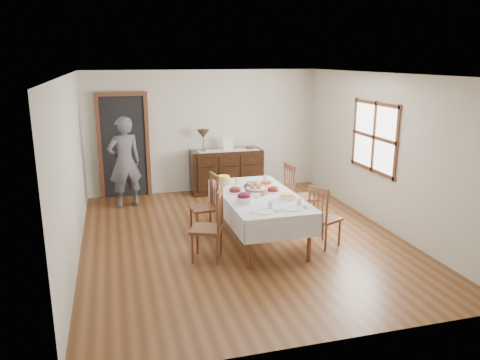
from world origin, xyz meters
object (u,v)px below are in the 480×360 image
object	(u,v)px
sideboard	(226,171)
table_lamp	(203,135)
chair_right_near	(323,216)
chair_right_far	(297,194)
chair_left_far	(207,204)
person	(124,159)
dining_table	(259,200)
chair_left_near	(210,225)

from	to	relation	value
sideboard	table_lamp	xyz separation A→B (m)	(-0.50, -0.01, 0.82)
chair_right_near	chair_right_far	distance (m)	1.00
chair_left_far	person	distance (m)	2.28
sideboard	dining_table	bearing A→B (deg)	-93.61
person	sideboard	bearing A→B (deg)	175.97
chair_right_far	sideboard	xyz separation A→B (m)	(-0.68, 2.36, -0.09)
chair_right_near	chair_left_near	bearing A→B (deg)	66.73
sideboard	chair_left_far	bearing A→B (deg)	-111.10
sideboard	table_lamp	size ratio (longest dim) A/B	3.35
chair_left_near	chair_right_far	bearing A→B (deg)	142.51
dining_table	chair_right_far	bearing A→B (deg)	31.03
chair_right_near	person	xyz separation A→B (m)	(-2.84, 2.86, 0.46)
chair_right_near	chair_right_far	xyz separation A→B (m)	(-0.03, 1.00, 0.06)
chair_right_near	person	world-z (taller)	person
chair_left_near	person	distance (m)	3.12
person	chair_right_near	bearing A→B (deg)	117.75
chair_left_near	chair_right_far	size ratio (longest dim) A/B	0.96
chair_left_near	chair_right_near	size ratio (longest dim) A/B	1.08
chair_left_far	chair_right_far	distance (m)	1.59
chair_right_near	person	size ratio (longest dim) A/B	0.51
dining_table	chair_right_far	distance (m)	1.01
dining_table	person	xyz separation A→B (m)	(-1.95, 2.39, 0.27)
chair_right_far	table_lamp	size ratio (longest dim) A/B	2.37
person	table_lamp	distance (m)	1.74
chair_left_far	chair_right_near	distance (m)	1.89
chair_right_near	table_lamp	size ratio (longest dim) A/B	2.10
chair_left_near	table_lamp	distance (m)	3.52
chair_left_near	chair_left_far	distance (m)	1.05
table_lamp	dining_table	bearing A→B (deg)	-83.73
chair_right_far	dining_table	bearing A→B (deg)	120.51
dining_table	chair_left_near	xyz separation A→B (m)	(-0.89, -0.52, -0.15)
dining_table	person	world-z (taller)	person
chair_right_far	chair_left_far	bearing A→B (deg)	89.33
chair_left_near	chair_right_far	xyz separation A→B (m)	(1.74, 1.04, 0.02)
chair_left_far	table_lamp	distance (m)	2.51
chair_left_far	chair_right_far	bearing A→B (deg)	83.19
chair_left_near	chair_left_far	xyz separation A→B (m)	(0.16, 1.03, -0.02)
chair_right_far	person	size ratio (longest dim) A/B	0.58
dining_table	sideboard	bearing A→B (deg)	85.92
chair_left_near	sideboard	distance (m)	3.56
dining_table	chair_left_far	xyz separation A→B (m)	(-0.73, 0.52, -0.17)
chair_right_far	sideboard	size ratio (longest dim) A/B	0.71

